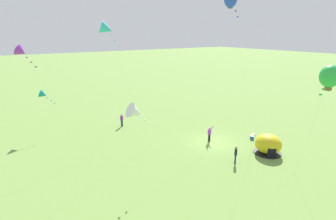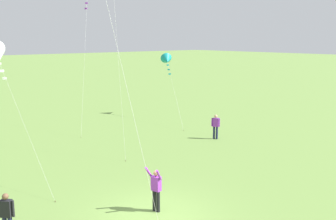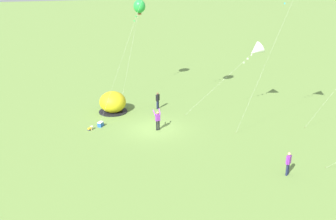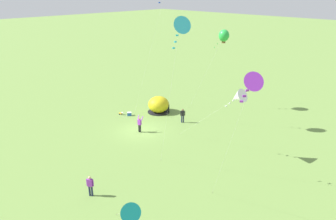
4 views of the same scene
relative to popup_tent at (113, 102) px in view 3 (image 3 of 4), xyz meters
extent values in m
plane|color=olive|center=(5.43, 2.77, -1.00)|extent=(300.00, 300.00, 0.00)
ellipsoid|color=gold|center=(0.01, -0.01, 0.05)|extent=(2.70, 2.60, 2.10)
cylinder|color=black|center=(0.01, -0.01, -0.95)|extent=(2.81, 2.81, 0.10)
cube|color=black|center=(-1.01, 0.76, -0.45)|extent=(0.58, 0.71, 1.10)
cube|color=#2659B2|center=(3.41, -1.75, -0.81)|extent=(0.63, 0.61, 0.38)
cube|color=white|center=(3.41, -1.75, -0.59)|extent=(0.64, 0.62, 0.06)
cylinder|color=gold|center=(4.02, -2.79, -0.83)|extent=(0.36, 0.39, 0.22)
sphere|color=beige|center=(3.87, -2.58, -0.80)|extent=(0.19, 0.19, 0.19)
cylinder|color=white|center=(3.87, -2.58, -0.71)|extent=(0.24, 0.24, 0.06)
cylinder|color=beige|center=(3.87, -2.75, -0.91)|extent=(0.07, 0.07, 0.17)
cylinder|color=beige|center=(4.03, -2.64, -0.91)|extent=(0.07, 0.07, 0.17)
cylinder|color=navy|center=(4.02, -2.94, -0.93)|extent=(0.09, 0.09, 0.13)
cylinder|color=navy|center=(4.15, -2.85, -0.93)|extent=(0.09, 0.09, 0.13)
cylinder|color=#1E2347|center=(16.02, 9.36, -0.56)|extent=(0.15, 0.15, 0.88)
cylinder|color=#1E2347|center=(16.14, 9.19, -0.56)|extent=(0.15, 0.15, 0.88)
cube|color=purple|center=(16.08, 9.27, 0.18)|extent=(0.41, 0.45, 0.60)
sphere|color=tan|center=(16.08, 9.27, 0.61)|extent=(0.22, 0.22, 0.22)
cylinder|color=purple|center=(15.94, 9.48, 0.18)|extent=(0.09, 0.09, 0.58)
cylinder|color=purple|center=(16.22, 9.07, 0.18)|extent=(0.09, 0.09, 0.58)
cylinder|color=black|center=(5.76, 2.87, -0.56)|extent=(0.15, 0.15, 0.88)
cylinder|color=black|center=(5.72, 3.06, -0.56)|extent=(0.15, 0.15, 0.88)
cube|color=purple|center=(5.74, 2.96, 0.18)|extent=(0.31, 0.42, 0.60)
sphere|color=#9E7051|center=(5.74, 2.96, 0.61)|extent=(0.22, 0.22, 0.22)
cylinder|color=purple|center=(5.64, 2.67, 0.65)|extent=(0.39, 0.22, 0.50)
cylinder|color=purple|center=(5.54, 3.19, 0.65)|extent=(0.38, 0.10, 0.50)
cylinder|color=#1E2347|center=(0.45, 4.42, -0.56)|extent=(0.15, 0.15, 0.88)
cylinder|color=#1E2347|center=(0.31, 4.56, -0.56)|extent=(0.15, 0.15, 0.88)
cube|color=black|center=(0.38, 4.49, 0.18)|extent=(0.43, 0.44, 0.60)
sphere|color=brown|center=(0.38, 4.49, 0.61)|extent=(0.22, 0.22, 0.22)
cylinder|color=black|center=(0.55, 4.31, 0.18)|extent=(0.09, 0.09, 0.58)
cylinder|color=black|center=(0.21, 4.67, 0.18)|extent=(0.09, 0.09, 0.58)
cylinder|color=brown|center=(16.06, 12.48, -0.97)|extent=(0.03, 0.03, 0.06)
cylinder|color=silver|center=(9.34, 11.02, 5.26)|extent=(1.70, 3.72, 12.51)
cylinder|color=brown|center=(8.49, 9.16, -0.97)|extent=(0.03, 0.03, 0.06)
cube|color=#33B7D1|center=(9.76, 11.94, 9.93)|extent=(0.21, 0.14, 0.12)
cylinder|color=silver|center=(2.67, 1.22, 6.55)|extent=(0.07, 5.84, 15.09)
cylinder|color=brown|center=(2.70, -1.69, -0.97)|extent=(0.03, 0.03, 0.06)
cylinder|color=silver|center=(3.12, 10.02, 2.00)|extent=(0.24, 7.12, 5.99)
cylinder|color=brown|center=(3.00, 6.46, -0.97)|extent=(0.03, 0.03, 0.06)
cone|color=white|center=(3.24, 13.58, 4.99)|extent=(1.31, 1.64, 1.65)
cube|color=white|center=(3.22, 13.13, 4.57)|extent=(0.21, 0.13, 0.12)
cube|color=white|center=(3.21, 12.76, 4.20)|extent=(0.20, 0.06, 0.12)
cube|color=white|center=(3.20, 12.39, 3.84)|extent=(0.21, 0.14, 0.12)
cylinder|color=brown|center=(9.17, 15.67, -0.97)|extent=(0.03, 0.03, 0.06)
cylinder|color=silver|center=(-5.45, 3.12, 3.74)|extent=(2.89, 2.91, 9.48)
cylinder|color=brown|center=(-4.01, 1.67, -0.97)|extent=(0.03, 0.03, 0.06)
ellipsoid|color=green|center=(-6.88, 4.56, 8.48)|extent=(1.31, 1.31, 1.47)
cube|color=brown|center=(-6.88, 4.56, 7.66)|extent=(0.33, 0.33, 0.24)
cube|color=green|center=(-6.60, 4.27, 7.94)|extent=(0.21, 0.13, 0.12)
cube|color=green|center=(-6.35, 4.03, 7.48)|extent=(0.20, 0.16, 0.12)
cube|color=green|center=(-6.11, 3.78, 7.02)|extent=(0.18, 0.19, 0.12)
camera|label=1|loc=(-15.00, 22.68, 11.22)|focal=28.00mm
camera|label=2|loc=(-3.59, -8.68, 5.93)|focal=42.00mm
camera|label=3|loc=(36.47, -5.76, 12.51)|focal=42.00mm
camera|label=4|loc=(27.01, 28.48, 14.14)|focal=35.00mm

